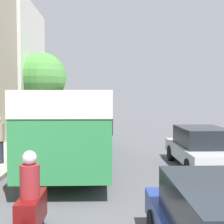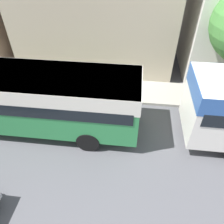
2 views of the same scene
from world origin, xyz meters
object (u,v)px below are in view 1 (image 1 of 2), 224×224
bus_following (88,105)px  motorcycle_behind_lead (31,206)px  bus_lead (77,116)px  car_crossing (201,147)px

bus_following → motorcycle_behind_lead: bus_following is taller
bus_lead → motorcycle_behind_lead: (-0.27, -7.26, -1.19)m
bus_lead → bus_following: 12.83m
bus_following → car_crossing: size_ratio=2.45×
bus_lead → bus_following: bus_following is taller
bus_following → car_crossing: bus_following is taller
bus_following → motorcycle_behind_lead: 20.13m
motorcycle_behind_lead → bus_following: bearing=89.7°
motorcycle_behind_lead → bus_lead: bearing=87.8°
bus_lead → bus_following: bearing=90.7°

